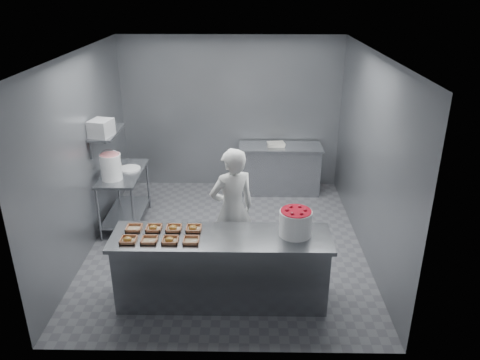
# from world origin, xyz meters

# --- Properties ---
(floor) EXTENTS (4.50, 4.50, 0.00)m
(floor) POSITION_xyz_m (0.00, 0.00, 0.00)
(floor) COLOR #4C4C51
(floor) RESTS_ON ground
(ceiling) EXTENTS (4.50, 4.50, 0.00)m
(ceiling) POSITION_xyz_m (0.00, 0.00, 2.80)
(ceiling) COLOR white
(ceiling) RESTS_ON wall_back
(wall_back) EXTENTS (4.00, 0.04, 2.80)m
(wall_back) POSITION_xyz_m (0.00, 2.25, 1.40)
(wall_back) COLOR slate
(wall_back) RESTS_ON ground
(wall_left) EXTENTS (0.04, 4.50, 2.80)m
(wall_left) POSITION_xyz_m (-2.00, 0.00, 1.40)
(wall_left) COLOR slate
(wall_left) RESTS_ON ground
(wall_right) EXTENTS (0.04, 4.50, 2.80)m
(wall_right) POSITION_xyz_m (2.00, 0.00, 1.40)
(wall_right) COLOR slate
(wall_right) RESTS_ON ground
(service_counter) EXTENTS (2.60, 0.70, 0.90)m
(service_counter) POSITION_xyz_m (0.00, -1.35, 0.45)
(service_counter) COLOR slate
(service_counter) RESTS_ON ground
(prep_table) EXTENTS (0.60, 1.20, 0.90)m
(prep_table) POSITION_xyz_m (-1.65, 0.60, 0.59)
(prep_table) COLOR slate
(prep_table) RESTS_ON ground
(back_counter) EXTENTS (1.50, 0.60, 0.90)m
(back_counter) POSITION_xyz_m (0.90, 1.90, 0.45)
(back_counter) COLOR slate
(back_counter) RESTS_ON ground
(wall_shelf) EXTENTS (0.35, 0.90, 0.03)m
(wall_shelf) POSITION_xyz_m (-1.82, 0.60, 1.55)
(wall_shelf) COLOR slate
(wall_shelf) RESTS_ON wall_left
(tray_0) EXTENTS (0.19, 0.18, 0.06)m
(tray_0) POSITION_xyz_m (-1.06, -1.49, 0.92)
(tray_0) COLOR #A28163
(tray_0) RESTS_ON service_counter
(tray_1) EXTENTS (0.19, 0.18, 0.04)m
(tray_1) POSITION_xyz_m (-0.82, -1.49, 0.92)
(tray_1) COLOR #A28163
(tray_1) RESTS_ON service_counter
(tray_2) EXTENTS (0.19, 0.18, 0.06)m
(tray_2) POSITION_xyz_m (-0.58, -1.49, 0.92)
(tray_2) COLOR #A28163
(tray_2) RESTS_ON service_counter
(tray_3) EXTENTS (0.19, 0.18, 0.04)m
(tray_3) POSITION_xyz_m (-0.34, -1.49, 0.92)
(tray_3) COLOR #A28163
(tray_3) RESTS_ON service_counter
(tray_4) EXTENTS (0.19, 0.18, 0.04)m
(tray_4) POSITION_xyz_m (-1.06, -1.21, 0.92)
(tray_4) COLOR #A28163
(tray_4) RESTS_ON service_counter
(tray_5) EXTENTS (0.19, 0.18, 0.06)m
(tray_5) POSITION_xyz_m (-0.82, -1.21, 0.92)
(tray_5) COLOR #A28163
(tray_5) RESTS_ON service_counter
(tray_6) EXTENTS (0.19, 0.18, 0.06)m
(tray_6) POSITION_xyz_m (-0.58, -1.21, 0.92)
(tray_6) COLOR #A28163
(tray_6) RESTS_ON service_counter
(tray_7) EXTENTS (0.19, 0.18, 0.06)m
(tray_7) POSITION_xyz_m (-0.34, -1.21, 0.92)
(tray_7) COLOR #A28163
(tray_7) RESTS_ON service_counter
(worker) EXTENTS (0.74, 0.64, 1.72)m
(worker) POSITION_xyz_m (0.11, -0.59, 0.86)
(worker) COLOR silver
(worker) RESTS_ON ground
(strawberry_tub) EXTENTS (0.38, 0.38, 0.31)m
(strawberry_tub) POSITION_xyz_m (0.87, -1.30, 1.07)
(strawberry_tub) COLOR white
(strawberry_tub) RESTS_ON service_counter
(glaze_bucket) EXTENTS (0.33, 0.31, 0.48)m
(glaze_bucket) POSITION_xyz_m (-1.73, 0.33, 1.11)
(glaze_bucket) COLOR white
(glaze_bucket) RESTS_ON prep_table
(bucket_lid) EXTENTS (0.35, 0.35, 0.03)m
(bucket_lid) POSITION_xyz_m (-1.56, 0.71, 0.91)
(bucket_lid) COLOR white
(bucket_lid) RESTS_ON prep_table
(rag) EXTENTS (0.19, 0.17, 0.02)m
(rag) POSITION_xyz_m (-1.72, 0.76, 0.91)
(rag) COLOR #CCB28C
(rag) RESTS_ON prep_table
(appliance) EXTENTS (0.35, 0.38, 0.24)m
(appliance) POSITION_xyz_m (-1.82, 0.36, 1.69)
(appliance) COLOR gray
(appliance) RESTS_ON wall_shelf
(paper_stack) EXTENTS (0.30, 0.23, 0.06)m
(paper_stack) POSITION_xyz_m (0.82, 1.90, 0.93)
(paper_stack) COLOR silver
(paper_stack) RESTS_ON back_counter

